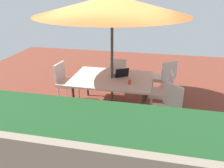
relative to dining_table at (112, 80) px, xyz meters
name	(u,v)px	position (x,y,z in m)	size (l,w,h in m)	color
ground_plane	(112,107)	(0.00, 0.00, -0.70)	(10.00, 10.00, 0.02)	brown
hedge_row	(67,161)	(0.00, 2.62, -0.05)	(6.30, 0.98, 1.28)	#1E4C23
dining_table	(112,80)	(0.00, 0.00, 0.00)	(1.80, 1.29, 0.74)	silver
patio_umbrella	(112,5)	(0.00, 0.00, 1.60)	(3.13, 3.13, 2.49)	#4C4C4C
chair_southwest	(165,77)	(-1.18, -0.83, -0.14)	(0.58, 0.58, 0.98)	silver
chair_northwest	(166,107)	(-1.21, 0.79, -0.14)	(0.59, 0.59, 0.98)	silver
chair_west	(163,91)	(-1.15, 0.04, -0.14)	(0.48, 0.46, 0.98)	silver
chair_south	(119,73)	(-0.01, -0.83, -0.14)	(0.47, 0.48, 0.98)	silver
chair_east	(66,81)	(1.15, -0.05, -0.14)	(0.48, 0.47, 0.98)	silver
laptop	(121,74)	(-0.18, -0.14, 0.09)	(0.40, 0.38, 0.21)	#2D2D33
cup	(130,82)	(-0.44, 0.27, 0.09)	(0.07, 0.07, 0.09)	#CC4C33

